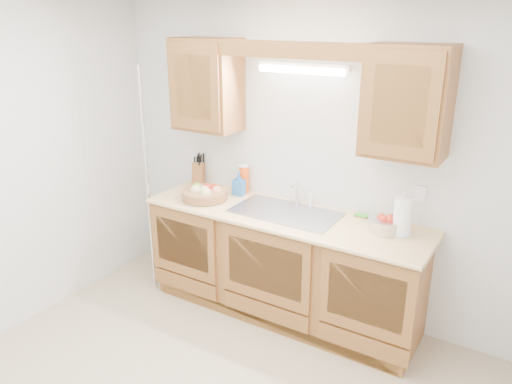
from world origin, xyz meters
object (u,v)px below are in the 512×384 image
Objects in this scene: paper_towel at (403,217)px; apple_bowl at (385,224)px; knife_block at (199,172)px; fruit_basket at (205,193)px.

apple_bowl is (-0.12, 0.00, -0.08)m from paper_towel.
apple_bowl is at bearing -28.70° from knife_block.
knife_block is at bearing 174.99° from apple_bowl.
knife_block is at bearing 134.54° from fruit_basket.
fruit_basket is 0.43m from knife_block.
apple_bowl is at bearing 179.71° from paper_towel.
paper_towel reaches higher than knife_block.
knife_block is 0.90× the size of paper_towel.
apple_bowl is at bearing 5.61° from fruit_basket.
fruit_basket is at bearing -174.39° from apple_bowl.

